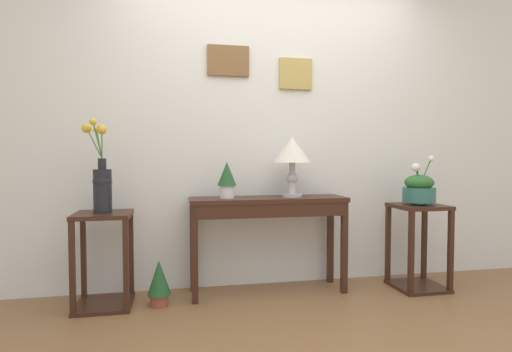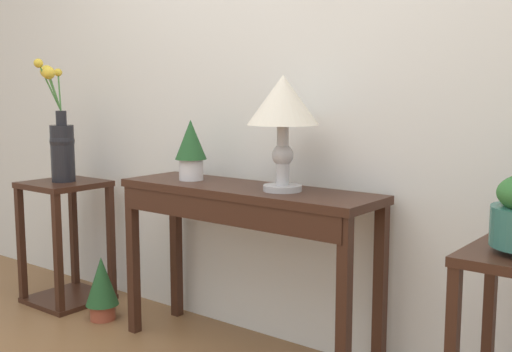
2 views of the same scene
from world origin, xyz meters
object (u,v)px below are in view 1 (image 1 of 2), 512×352
console_table (269,213)px  flower_vase_tall_left (102,181)px  table_lamp (292,153)px  planter_bowl_wide_right (419,188)px  pedestal_stand_left (104,260)px  potted_plant_on_console (227,178)px  pedestal_stand_right (418,247)px  potted_plant_floor (159,281)px

console_table → flower_vase_tall_left: (-1.21, -0.05, 0.26)m
table_lamp → flower_vase_tall_left: flower_vase_tall_left is taller
flower_vase_tall_left → planter_bowl_wide_right: bearing=-1.7°
flower_vase_tall_left → pedestal_stand_left: bearing=46.8°
flower_vase_tall_left → planter_bowl_wide_right: (2.41, -0.07, -0.08)m
potted_plant_on_console → pedestal_stand_left: (-0.88, -0.07, -0.57)m
pedestal_stand_left → table_lamp: bearing=2.9°
table_lamp → pedestal_stand_right: 1.26m
flower_vase_tall_left → planter_bowl_wide_right: 2.41m
flower_vase_tall_left → planter_bowl_wide_right: flower_vase_tall_left is taller
table_lamp → planter_bowl_wide_right: 1.06m
planter_bowl_wide_right → console_table: bearing=174.0°
table_lamp → planter_bowl_wide_right: size_ratio=1.20×
potted_plant_floor → pedestal_stand_right: bearing=-0.3°
console_table → potted_plant_floor: size_ratio=3.69×
planter_bowl_wide_right → potted_plant_floor: size_ratio=1.19×
pedestal_stand_left → flower_vase_tall_left: (-0.00, -0.00, 0.55)m
pedestal_stand_right → table_lamp: bearing=171.7°
potted_plant_on_console → pedestal_stand_right: 1.63m
potted_plant_on_console → flower_vase_tall_left: bearing=-175.2°
potted_plant_on_console → potted_plant_floor: potted_plant_on_console is taller
console_table → potted_plant_floor: console_table is taller
flower_vase_tall_left → console_table: bearing=2.5°
pedestal_stand_right → planter_bowl_wide_right: size_ratio=1.74×
pedestal_stand_left → potted_plant_floor: bearing=-9.8°
console_table → planter_bowl_wide_right: planter_bowl_wide_right is taller
console_table → planter_bowl_wide_right: 1.22m
console_table → potted_plant_floor: 0.95m
potted_plant_on_console → console_table: bearing=-3.8°
console_table → pedestal_stand_left: size_ratio=1.81×
potted_plant_on_console → potted_plant_floor: (-0.50, -0.14, -0.72)m
console_table → pedestal_stand_left: (-1.20, -0.05, -0.30)m
table_lamp → flower_vase_tall_left: size_ratio=0.72×
potted_plant_on_console → pedestal_stand_right: potted_plant_on_console is taller
pedestal_stand_right → planter_bowl_wide_right: planter_bowl_wide_right is taller
potted_plant_floor → table_lamp: bearing=7.6°
potted_plant_on_console → flower_vase_tall_left: flower_vase_tall_left is taller
console_table → potted_plant_on_console: 0.42m
console_table → potted_plant_on_console: potted_plant_on_console is taller
pedestal_stand_left → potted_plant_floor: size_ratio=2.04×
potted_plant_on_console → pedestal_stand_right: size_ratio=0.41×
console_table → pedestal_stand_left: bearing=-177.7°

